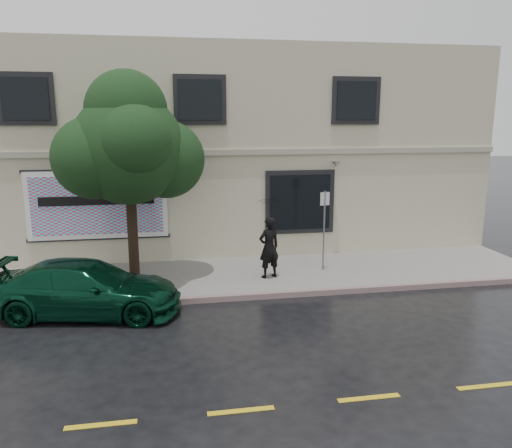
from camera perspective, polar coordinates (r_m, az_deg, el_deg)
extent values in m
plane|color=black|center=(11.74, -4.23, -11.41)|extent=(90.00, 90.00, 0.00)
cube|color=gray|center=(14.75, -5.53, -6.14)|extent=(20.00, 3.50, 0.15)
cube|color=gray|center=(13.10, -4.91, -8.52)|extent=(20.00, 0.18, 0.16)
cube|color=gold|center=(8.66, -1.73, -20.55)|extent=(19.00, 0.12, 0.01)
cube|color=beige|center=(19.78, -7.07, 8.60)|extent=(20.00, 8.00, 7.00)
cube|color=#9E9984|center=(15.75, -6.29, 8.11)|extent=(20.00, 0.12, 0.18)
cube|color=black|center=(16.47, 5.03, 2.52)|extent=(2.30, 0.10, 2.10)
cube|color=black|center=(16.41, 5.09, 2.49)|extent=(2.00, 0.05, 1.80)
cube|color=black|center=(16.13, -24.91, 12.87)|extent=(1.30, 0.05, 1.20)
cube|color=black|center=(15.66, -6.41, 13.94)|extent=(1.30, 0.05, 1.20)
cube|color=black|center=(16.75, 11.44, 13.66)|extent=(1.30, 0.05, 1.20)
cube|color=white|center=(16.02, -17.65, 2.09)|extent=(4.20, 0.06, 2.10)
cube|color=#DE3169|center=(15.98, -17.67, 2.06)|extent=(3.90, 0.04, 1.80)
cube|color=black|center=(16.25, -17.40, -1.54)|extent=(4.30, 0.10, 0.10)
cube|color=black|center=(15.91, -17.88, 5.83)|extent=(4.30, 0.10, 0.10)
cube|color=black|center=(15.93, -17.72, 2.58)|extent=(3.40, 0.02, 0.28)
imported|color=#083320|center=(12.75, -18.84, -6.97)|extent=(4.77, 2.75, 1.31)
imported|color=black|center=(14.25, 1.50, -2.69)|extent=(0.75, 0.62, 1.78)
imported|color=black|center=(13.99, 1.53, 2.13)|extent=(0.89, 0.89, 0.65)
cylinder|color=black|center=(14.27, -13.90, -1.30)|extent=(0.28, 0.28, 2.62)
sphere|color=black|center=(13.93, -14.40, 8.34)|extent=(3.01, 3.01, 3.01)
cylinder|color=white|center=(13.60, -21.53, -8.06)|extent=(0.28, 0.28, 0.08)
cylinder|color=white|center=(13.50, -21.62, -6.88)|extent=(0.21, 0.21, 0.52)
sphere|color=white|center=(13.41, -21.72, -5.69)|extent=(0.21, 0.21, 0.21)
cylinder|color=white|center=(13.50, -21.63, -6.79)|extent=(0.30, 0.09, 0.09)
cylinder|color=gray|center=(15.00, 7.77, -0.80)|extent=(0.05, 0.05, 2.41)
cube|color=silver|center=(14.82, 7.88, 2.87)|extent=(0.30, 0.08, 0.39)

